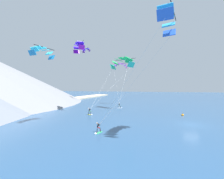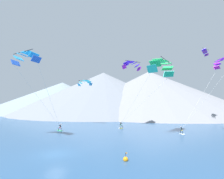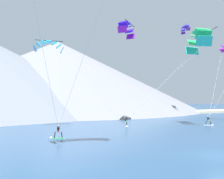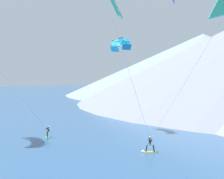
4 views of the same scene
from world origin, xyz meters
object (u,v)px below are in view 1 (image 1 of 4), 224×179
(parafoil_kite_near_trail, at_px, (167,18))
(parafoil_kite_near_lead, at_px, (122,62))
(kitesurfer_near_lead, at_px, (90,113))
(parafoil_kite_distant_low_drift, at_px, (42,51))
(kitesurfer_mid_center, at_px, (120,107))
(race_marker_buoy, at_px, (183,115))
(parafoil_kite_mid_center, at_px, (120,65))
(parafoil_kite_distant_mid_solo, at_px, (79,46))
(parafoil_kite_distant_high_outer, at_px, (86,50))
(kitesurfer_near_trail, at_px, (98,130))

(parafoil_kite_near_trail, bearing_deg, parafoil_kite_near_lead, 25.24)
(kitesurfer_near_lead, height_order, parafoil_kite_distant_low_drift, parafoil_kite_distant_low_drift)
(parafoil_kite_near_lead, bearing_deg, kitesurfer_mid_center, 23.07)
(kitesurfer_near_lead, distance_m, parafoil_kite_near_trail, 26.30)
(parafoil_kite_near_lead, distance_m, race_marker_buoy, 21.90)
(kitesurfer_mid_center, bearing_deg, parafoil_kite_distant_low_drift, 164.92)
(parafoil_kite_near_lead, relative_size, parafoil_kite_mid_center, 0.96)
(parafoil_kite_distant_mid_solo, xyz_separation_m, race_marker_buoy, (3.43, -25.97, -17.68))
(parafoil_kite_near_lead, distance_m, parafoil_kite_distant_low_drift, 24.14)
(kitesurfer_near_lead, xyz_separation_m, parafoil_kite_near_trail, (-13.98, -16.93, 14.47))
(kitesurfer_near_lead, relative_size, race_marker_buoy, 1.75)
(parafoil_kite_distant_high_outer, bearing_deg, parafoil_kite_distant_low_drift, -164.07)
(kitesurfer_near_trail, relative_size, race_marker_buoy, 1.75)
(kitesurfer_mid_center, distance_m, parafoil_kite_mid_center, 17.23)
(parafoil_kite_near_lead, bearing_deg, parafoil_kite_distant_low_drift, 159.03)
(parafoil_kite_mid_center, relative_size, race_marker_buoy, 14.57)
(parafoil_kite_near_lead, bearing_deg, parafoil_kite_distant_mid_solo, 128.97)
(parafoil_kite_near_lead, xyz_separation_m, race_marker_buoy, (-4.61, -16.03, -14.18))
(parafoil_kite_near_trail, height_order, parafoil_kite_distant_low_drift, parafoil_kite_near_trail)
(kitesurfer_near_lead, bearing_deg, parafoil_kite_distant_mid_solo, 62.00)
(parafoil_kite_distant_high_outer, height_order, race_marker_buoy, parafoil_kite_distant_high_outer)
(parafoil_kite_mid_center, height_order, parafoil_kite_distant_low_drift, parafoil_kite_mid_center)
(kitesurfer_mid_center, bearing_deg, parafoil_kite_distant_mid_solo, 144.46)
(kitesurfer_near_lead, bearing_deg, race_marker_buoy, -74.81)
(kitesurfer_mid_center, xyz_separation_m, parafoil_kite_near_trail, (-28.09, -13.08, 14.57))
(kitesurfer_near_trail, distance_m, kitesurfer_mid_center, 27.36)
(kitesurfer_near_trail, distance_m, parafoil_kite_near_trail, 17.40)
(race_marker_buoy, bearing_deg, parafoil_kite_distant_mid_solo, 97.52)
(kitesurfer_mid_center, bearing_deg, parafoil_kite_distant_high_outer, 60.33)
(parafoil_kite_distant_low_drift, bearing_deg, kitesurfer_near_lead, -14.85)
(parafoil_kite_near_trail, xyz_separation_m, parafoil_kite_distant_mid_solo, (16.38, 21.45, 2.81))
(kitesurfer_mid_center, bearing_deg, kitesurfer_near_trail, -172.35)
(parafoil_kite_near_lead, bearing_deg, parafoil_kite_distant_high_outer, 54.36)
(kitesurfer_near_lead, distance_m, parafoil_kite_distant_low_drift, 17.64)
(kitesurfer_mid_center, bearing_deg, kitesurfer_near_lead, 164.71)
(kitesurfer_near_lead, xyz_separation_m, parafoil_kite_mid_center, (22.79, -1.73, 14.63))
(kitesurfer_near_trail, distance_m, parafoil_kite_distant_mid_solo, 26.16)
(parafoil_kite_distant_high_outer, relative_size, race_marker_buoy, 4.21)
(parafoil_kite_near_lead, xyz_separation_m, parafoil_kite_distant_mid_solo, (-8.04, 9.94, 3.49))
(parafoil_kite_near_lead, xyz_separation_m, parafoil_kite_near_trail, (-24.41, -11.51, 0.68))
(kitesurfer_near_trail, relative_size, parafoil_kite_distant_high_outer, 0.42)
(parafoil_kite_near_trail, bearing_deg, kitesurfer_mid_center, 24.96)
(race_marker_buoy, bearing_deg, parafoil_kite_near_trail, 167.13)
(kitesurfer_mid_center, distance_m, parafoil_kite_distant_high_outer, 29.89)
(parafoil_kite_near_lead, xyz_separation_m, parafoil_kite_distant_low_drift, (-22.50, 8.62, -1.32))
(kitesurfer_near_trail, distance_m, parafoil_kite_distant_low_drift, 16.55)
(parafoil_kite_distant_low_drift, bearing_deg, parafoil_kite_distant_high_outer, 15.93)
(kitesurfer_near_trail, xyz_separation_m, parafoil_kite_distant_high_outer, (37.00, 21.00, 22.26))
(parafoil_kite_distant_low_drift, distance_m, race_marker_buoy, 33.07)
(parafoil_kite_near_lead, height_order, parafoil_kite_mid_center, parafoil_kite_mid_center)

